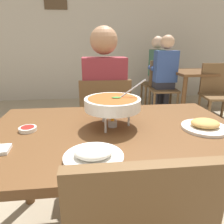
# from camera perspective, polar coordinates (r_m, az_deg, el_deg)

# --- Properties ---
(cafe_rear_partition) EXTENTS (10.00, 0.10, 3.00)m
(cafe_rear_partition) POSITION_cam_1_polar(r_m,az_deg,el_deg) (4.69, -5.22, 22.02)
(cafe_rear_partition) COLOR #BCB2A3
(cafe_rear_partition) RESTS_ON ground_plane
(dining_table_main) EXTENTS (1.35, 0.89, 0.74)m
(dining_table_main) POSITION_cam_1_polar(r_m,az_deg,el_deg) (1.16, 0.85, -9.51)
(dining_table_main) COLOR brown
(dining_table_main) RESTS_ON ground_plane
(chair_diner_main) EXTENTS (0.44, 0.44, 0.90)m
(chair_diner_main) POSITION_cam_1_polar(r_m,az_deg,el_deg) (1.87, -2.00, -2.68)
(chair_diner_main) COLOR brown
(chair_diner_main) RESTS_ON ground_plane
(diner_main) EXTENTS (0.40, 0.45, 1.31)m
(diner_main) POSITION_cam_1_polar(r_m,az_deg,el_deg) (1.84, -2.16, 4.58)
(diner_main) COLOR #2D2D38
(diner_main) RESTS_ON ground_plane
(curry_bowl) EXTENTS (0.33, 0.30, 0.26)m
(curry_bowl) POSITION_cam_1_polar(r_m,az_deg,el_deg) (1.11, 0.16, 2.21)
(curry_bowl) COLOR silver
(curry_bowl) RESTS_ON dining_table_main
(rice_plate) EXTENTS (0.24, 0.24, 0.06)m
(rice_plate) POSITION_cam_1_polar(r_m,az_deg,el_deg) (0.84, -5.05, -11.41)
(rice_plate) COLOR white
(rice_plate) RESTS_ON dining_table_main
(appetizer_plate) EXTENTS (0.24, 0.24, 0.06)m
(appetizer_plate) POSITION_cam_1_polar(r_m,az_deg,el_deg) (1.22, 23.96, -3.37)
(appetizer_plate) COLOR white
(appetizer_plate) RESTS_ON dining_table_main
(sauce_dish) EXTENTS (0.09, 0.09, 0.02)m
(sauce_dish) POSITION_cam_1_polar(r_m,az_deg,el_deg) (1.18, -21.97, -4.27)
(sauce_dish) COLOR white
(sauce_dish) RESTS_ON dining_table_main
(dining_table_far) EXTENTS (1.00, 0.80, 0.74)m
(dining_table_far) POSITION_cam_1_polar(r_m,az_deg,el_deg) (3.90, 23.12, 8.35)
(dining_table_far) COLOR brown
(dining_table_far) RESTS_ON ground_plane
(chair_bg_left) EXTENTS (0.48, 0.48, 0.90)m
(chair_bg_left) POSITION_cam_1_polar(r_m,az_deg,el_deg) (3.73, 13.59, 7.33)
(chair_bg_left) COLOR brown
(chair_bg_left) RESTS_ON ground_plane
(chair_bg_middle) EXTENTS (0.46, 0.46, 0.90)m
(chair_bg_middle) POSITION_cam_1_polar(r_m,az_deg,el_deg) (4.14, 12.62, 8.43)
(chair_bg_middle) COLOR brown
(chair_bg_middle) RESTS_ON ground_plane
(chair_bg_right) EXTENTS (0.49, 0.49, 0.90)m
(chair_bg_right) POSITION_cam_1_polar(r_m,az_deg,el_deg) (3.52, 26.52, 5.31)
(chair_bg_right) COLOR brown
(chair_bg_right) RESTS_ON ground_plane
(patron_bg_left) EXTENTS (0.40, 0.45, 1.31)m
(patron_bg_left) POSITION_cam_1_polar(r_m,az_deg,el_deg) (3.65, 14.09, 10.83)
(patron_bg_left) COLOR #2D2D38
(patron_bg_left) RESTS_ON ground_plane
(patron_bg_middle) EXTENTS (0.45, 0.40, 1.31)m
(patron_bg_middle) POSITION_cam_1_polar(r_m,az_deg,el_deg) (4.18, 12.40, 11.81)
(patron_bg_middle) COLOR #2D2D38
(patron_bg_middle) RESTS_ON ground_plane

